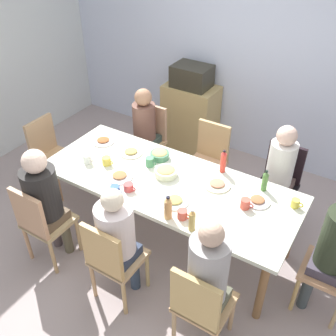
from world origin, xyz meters
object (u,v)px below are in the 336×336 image
Objects in this scene: bowl_1 at (166,172)px; cup_7 at (183,214)px; chair_4 at (279,181)px; person_5 at (144,127)px; chair_0 at (41,221)px; chair_7 at (209,157)px; cup_6 at (115,190)px; plate_4 at (131,152)px; microwave at (192,76)px; person_4 at (279,170)px; chair_2 at (201,305)px; dining_table at (168,186)px; plate_3 at (103,141)px; bowl_0 at (160,155)px; chair_6 at (112,258)px; plate_0 at (257,200)px; plate_2 at (120,176)px; chair_5 at (149,137)px; cup_4 at (150,162)px; side_cabinet at (190,117)px; cup_3 at (87,159)px; bottle_2 at (223,162)px; cup_1 at (129,187)px; person_2 at (208,276)px; bottle_1 at (265,181)px; chair_1 at (50,151)px; person_6 at (117,235)px; plate_1 at (175,201)px; bottle_0 at (168,208)px; person_3 at (335,246)px; bottle_3 at (192,220)px; cup_2 at (296,203)px; cup_5 at (107,161)px; cup_0 at (245,204)px; plate_5 at (217,184)px; person_0 at (44,196)px.

cup_7 is (0.43, -0.43, -0.00)m from bowl_1.
person_5 is at bearing -176.79° from chair_4.
chair_4 is at bearing 46.60° from chair_0.
chair_7 is 1.35m from cup_6.
plate_4 is 0.50× the size of microwave.
chair_7 is (-0.83, 0.09, -0.20)m from person_4.
chair_2 is 4.13× the size of bowl_1.
dining_table is 10.30× the size of plate_3.
chair_4 is 1.28m from bowl_0.
person_5 reaches higher than chair_6.
plate_0 is 0.91× the size of plate_2.
person_4 is 1.66m from chair_5.
cup_4 is at bearing 65.43° from plate_2.
chair_6 is 1.00× the size of side_cabinet.
bottle_2 is (1.22, 0.58, 0.07)m from cup_3.
side_cabinet is (0.13, 0.82, -0.06)m from chair_5.
microwave reaches higher than cup_1.
person_4 is 9.96× the size of cup_6.
person_2 reaches higher than bottle_1.
person_6 reaches higher than chair_1.
chair_5 is at bearing 132.90° from bowl_0.
person_2 reaches higher than chair_5.
cup_7 is at bearing 22.91° from chair_0.
plate_1 reaches higher than dining_table.
cup_7 is 0.14m from bottle_0.
person_4 reaches higher than bottle_0.
person_3 is 0.80m from bottle_1.
cup_3 is at bearing 156.12° from cup_6.
bottle_2 is at bearing 109.55° from chair_2.
bottle_3 reaches higher than chair_5.
person_6 is 0.56m from cup_7.
person_2 is 5.91× the size of bottle_3.
bottle_0 is (0.54, -0.54, 0.06)m from cup_4.
cup_3 is (-1.67, -1.05, 0.28)m from chair_4.
cup_2 is (0.30, -0.51, 0.08)m from person_4.
cup_7 is at bearing 53.68° from chair_6.
person_4 is 1.33× the size of side_cabinet.
bowl_0 is at bearing 134.44° from dining_table.
cup_6 is (0.55, -0.24, -0.00)m from cup_3.
bowl_0 is at bearing -73.47° from microwave.
chair_5 is 7.71× the size of cup_3.
microwave is at bearing 85.33° from cup_3.
chair_2 is 1.78m from plate_4.
microwave is (-0.42, 1.41, 0.25)m from bowl_0.
cup_3 reaches higher than cup_5.
chair_7 is 7.58× the size of cup_0.
cup_7 is at bearing -95.55° from plate_5.
plate_1 is (0.21, -1.10, 0.25)m from chair_7.
bottle_0 is at bearing -141.17° from cup_2.
person_0 is at bearing -145.32° from bottle_1.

